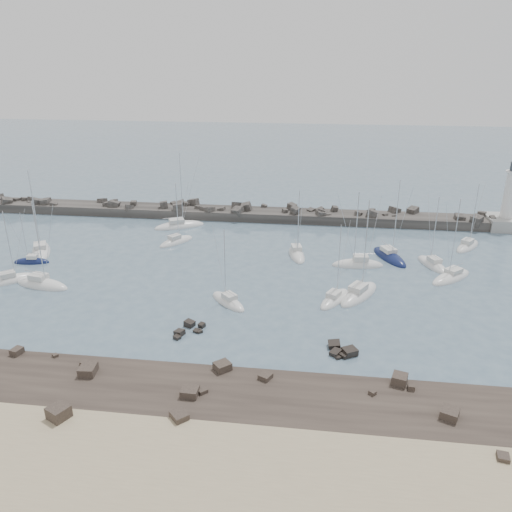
{
  "coord_description": "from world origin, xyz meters",
  "views": [
    {
      "loc": [
        10.47,
        -60.7,
        31.27
      ],
      "look_at": [
        1.06,
        12.0,
        2.01
      ],
      "focal_mm": 35.0,
      "sensor_mm": 36.0,
      "label": 1
    }
  ],
  "objects": [
    {
      "name": "ground",
      "position": [
        0.0,
        0.0,
        0.0
      ],
      "size": [
        400.0,
        400.0,
        0.0
      ],
      "primitive_type": "plane",
      "color": "#496173",
      "rests_on": "ground"
    },
    {
      "name": "sand_strip",
      "position": [
        0.0,
        -32.0,
        0.0
      ],
      "size": [
        140.0,
        14.0,
        1.0
      ],
      "primitive_type": "cube",
      "color": "tan",
      "rests_on": "ground"
    },
    {
      "name": "rock_shelf",
      "position": [
        -0.14,
        -21.98,
        0.02
      ],
      "size": [
        140.0,
        12.38,
        2.03
      ],
      "color": "#2B231E",
      "rests_on": "ground"
    },
    {
      "name": "rock_cluster_near",
      "position": [
        -4.69,
        -8.76,
        0.19
      ],
      "size": [
        3.49,
        4.36,
        1.11
      ],
      "color": "black",
      "rests_on": "ground"
    },
    {
      "name": "rock_cluster_far",
      "position": [
        13.97,
        -11.29,
        0.15
      ],
      "size": [
        3.47,
        3.44,
        1.39
      ],
      "color": "black",
      "rests_on": "ground"
    },
    {
      "name": "breakwater",
      "position": [
        -7.98,
        37.99,
        0.33
      ],
      "size": [
        115.0,
        7.52,
        5.01
      ],
      "color": "#2F2C2A",
      "rests_on": "ground"
    },
    {
      "name": "lighthouse",
      "position": [
        47.0,
        38.0,
        3.09
      ],
      "size": [
        7.0,
        7.0,
        14.6
      ],
      "color": "gray",
      "rests_on": "ground"
    },
    {
      "name": "sailboat_0",
      "position": [
        -34.64,
        2.01,
        0.15
      ],
      "size": [
        7.01,
        6.67,
        11.87
      ],
      "color": "silver",
      "rests_on": "ground"
    },
    {
      "name": "sailboat_1",
      "position": [
        -36.62,
        14.02,
        0.14
      ],
      "size": [
        7.3,
        9.89,
        15.19
      ],
      "color": "silver",
      "rests_on": "ground"
    },
    {
      "name": "sailboat_2",
      "position": [
        -35.65,
        9.33,
        0.13
      ],
      "size": [
        5.92,
        2.52,
        9.31
      ],
      "color": "#101943",
      "rests_on": "ground"
    },
    {
      "name": "sailboat_3",
      "position": [
        -14.75,
        21.56,
        0.14
      ],
      "size": [
        6.12,
        7.38,
        11.85
      ],
      "color": "silver",
      "rests_on": "ground"
    },
    {
      "name": "sailboat_4",
      "position": [
        -16.65,
        30.41,
        0.14
      ],
      "size": [
        10.28,
        7.35,
        15.63
      ],
      "color": "silver",
      "rests_on": "ground"
    },
    {
      "name": "sailboat_5",
      "position": [
        -1.15,
        -0.67,
        0.14
      ],
      "size": [
        6.53,
        6.63,
        11.35
      ],
      "color": "silver",
      "rests_on": "ground"
    },
    {
      "name": "sailboat_6",
      "position": [
        7.23,
        18.04,
        0.15
      ],
      "size": [
        4.1,
        8.11,
        12.51
      ],
      "color": "silver",
      "rests_on": "ground"
    },
    {
      "name": "sailboat_7",
      "position": [
        16.76,
        3.83,
        0.15
      ],
      "size": [
        7.29,
        9.58,
        14.94
      ],
      "color": "silver",
      "rests_on": "ground"
    },
    {
      "name": "sailboat_8",
      "position": [
        22.69,
        18.91,
        0.14
      ],
      "size": [
        6.38,
        9.54,
        14.51
      ],
      "color": "#101943",
      "rests_on": "ground"
    },
    {
      "name": "sailboat_9",
      "position": [
        17.25,
        14.8,
        0.16
      ],
      "size": [
        8.48,
        3.37,
        13.3
      ],
      "color": "silver",
      "rests_on": "ground"
    },
    {
      "name": "sailboat_10",
      "position": [
        29.17,
        16.36,
        0.14
      ],
      "size": [
        5.07,
        8.02,
        12.26
      ],
      "color": "silver",
      "rests_on": "ground"
    },
    {
      "name": "sailboat_11",
      "position": [
        31.03,
        11.63,
        0.13
      ],
      "size": [
        8.11,
        7.94,
        13.63
      ],
      "color": "silver",
      "rests_on": "ground"
    },
    {
      "name": "sailboat_12",
      "position": [
        37.0,
        25.83,
        0.15
      ],
      "size": [
        6.47,
        7.69,
        12.4
      ],
      "color": "silver",
      "rests_on": "ground"
    },
    {
      "name": "sailboat_13",
      "position": [
        -29.29,
        1.18,
        0.15
      ],
      "size": [
        9.2,
        4.49,
        14.09
      ],
      "color": "silver",
      "rests_on": "ground"
    },
    {
      "name": "sailboat_14",
      "position": [
        13.32,
        1.96,
        0.13
      ],
      "size": [
        5.39,
        7.62,
        11.74
      ],
      "color": "silver",
      "rests_on": "ground"
    }
  ]
}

